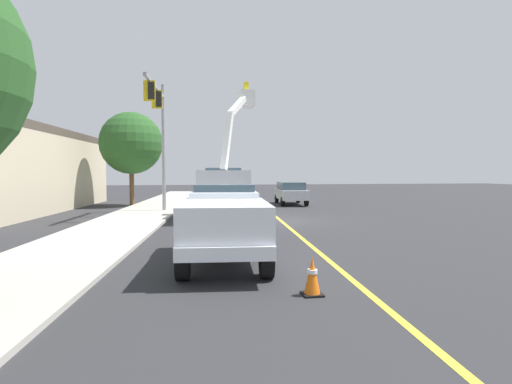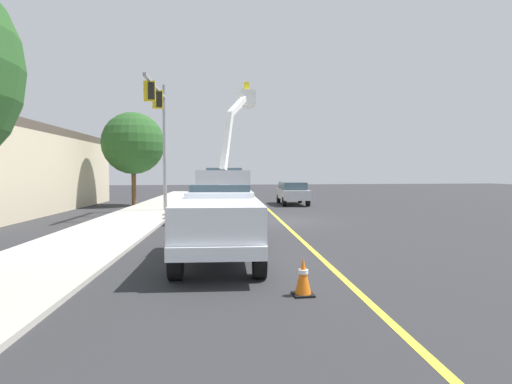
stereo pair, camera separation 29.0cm
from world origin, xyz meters
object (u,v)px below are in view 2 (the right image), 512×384
at_px(service_pickup_truck, 219,221).
at_px(traffic_cone_leading, 303,277).
at_px(utility_bucket_truck, 224,187).
at_px(passing_minivan, 292,192).
at_px(traffic_cone_mid_front, 256,204).
at_px(traffic_signal_mast, 160,122).

height_order(service_pickup_truck, traffic_cone_leading, service_pickup_truck).
height_order(utility_bucket_truck, passing_minivan, utility_bucket_truck).
relative_size(passing_minivan, traffic_cone_leading, 6.47).
relative_size(utility_bucket_truck, passing_minivan, 1.70).
bearing_deg(traffic_cone_mid_front, traffic_signal_mast, 110.45).
relative_size(traffic_cone_leading, traffic_signal_mast, 0.10).
bearing_deg(service_pickup_truck, passing_minivan, -19.68).
bearing_deg(traffic_cone_mid_front, traffic_cone_leading, 174.03).
bearing_deg(traffic_cone_leading, traffic_cone_mid_front, -5.97).
distance_m(utility_bucket_truck, traffic_cone_mid_front, 4.58).
distance_m(utility_bucket_truck, service_pickup_truck, 11.35).
distance_m(utility_bucket_truck, traffic_cone_leading, 14.66).
bearing_deg(traffic_signal_mast, utility_bucket_truck, -114.30).
bearing_deg(utility_bucket_truck, service_pickup_truck, 174.86).
bearing_deg(utility_bucket_truck, traffic_cone_leading, -178.39).
xyz_separation_m(traffic_cone_leading, traffic_cone_mid_front, (18.35, -1.92, 0.02)).
xyz_separation_m(traffic_cone_mid_front, traffic_signal_mast, (-2.17, 5.83, 4.89)).
bearing_deg(utility_bucket_truck, traffic_cone_mid_front, -31.79).
height_order(passing_minivan, traffic_cone_mid_front, passing_minivan).
height_order(service_pickup_truck, passing_minivan, service_pickup_truck).
bearing_deg(passing_minivan, utility_bucket_truck, 142.91).
xyz_separation_m(passing_minivan, traffic_cone_mid_front, (-3.83, 3.41, -0.58)).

